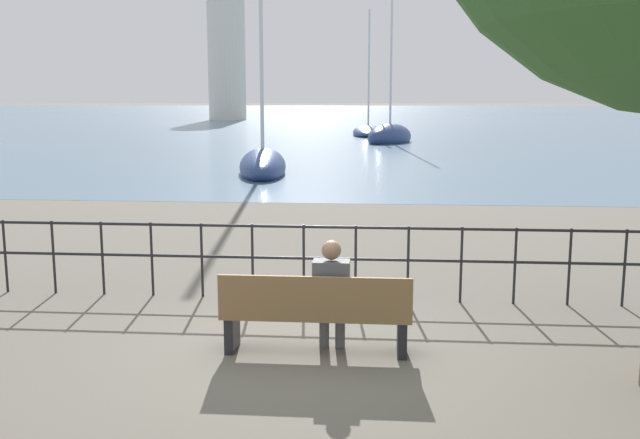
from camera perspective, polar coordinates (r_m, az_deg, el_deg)
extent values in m
plane|color=#605B51|center=(7.97, -0.31, -10.51)|extent=(1000.00, 1000.00, 0.00)
cube|color=slate|center=(168.74, 4.62, 8.63)|extent=(600.00, 300.00, 0.01)
cube|color=brown|center=(7.84, -0.31, -7.59)|extent=(2.07, 0.45, 0.05)
cube|color=brown|center=(7.57, -0.45, -6.24)|extent=(2.07, 0.04, 0.45)
cube|color=black|center=(8.04, -7.04, -8.90)|extent=(0.10, 0.41, 0.40)
cube|color=black|center=(7.88, 6.56, -9.27)|extent=(0.10, 0.41, 0.40)
cylinder|color=#4C4C51|center=(8.04, 0.34, -8.64)|extent=(0.11, 0.11, 0.45)
cylinder|color=#4C4C51|center=(8.03, 1.62, -8.67)|extent=(0.11, 0.11, 0.45)
cube|color=#4C4C51|center=(7.87, 0.95, -6.95)|extent=(0.34, 0.26, 0.14)
cube|color=#4C4C51|center=(7.72, 0.91, -5.42)|extent=(0.40, 0.24, 0.58)
sphere|color=#846047|center=(7.62, 0.91, -2.46)|extent=(0.21, 0.21, 0.21)
cylinder|color=black|center=(11.14, -23.87, -2.71)|extent=(0.04, 0.04, 1.05)
cylinder|color=black|center=(10.82, -20.54, -2.84)|extent=(0.04, 0.04, 1.05)
cylinder|color=black|center=(10.53, -17.01, -2.98)|extent=(0.04, 0.04, 1.05)
cylinder|color=black|center=(10.29, -13.30, -3.10)|extent=(0.04, 0.04, 1.05)
cylinder|color=black|center=(10.09, -9.43, -3.22)|extent=(0.04, 0.04, 1.05)
cylinder|color=black|center=(9.94, -5.42, -3.32)|extent=(0.04, 0.04, 1.05)
cylinder|color=black|center=(9.84, -1.31, -3.42)|extent=(0.04, 0.04, 1.05)
cylinder|color=black|center=(9.80, 2.86, -3.49)|extent=(0.04, 0.04, 1.05)
cylinder|color=black|center=(9.80, 7.06, -3.55)|extent=(0.04, 0.04, 1.05)
cylinder|color=black|center=(9.85, 11.23, -3.59)|extent=(0.04, 0.04, 1.05)
cylinder|color=black|center=(9.96, 15.33, -3.61)|extent=(0.04, 0.04, 1.05)
cylinder|color=black|center=(10.12, 19.32, -3.61)|extent=(0.04, 0.04, 1.05)
cylinder|color=black|center=(10.32, 23.18, -3.59)|extent=(0.04, 0.04, 1.05)
cylinder|color=black|center=(9.71, 0.78, -0.61)|extent=(12.17, 0.04, 0.04)
cylinder|color=black|center=(9.80, 0.77, -3.16)|extent=(12.17, 0.04, 0.04)
ellipsoid|color=navy|center=(46.04, 5.61, 6.57)|extent=(3.95, 5.71, 1.73)
cylinder|color=silver|center=(46.08, 5.73, 13.37)|extent=(0.14, 0.14, 9.90)
ellipsoid|color=navy|center=(55.74, 3.88, 6.97)|extent=(2.46, 8.76, 1.07)
cylinder|color=silver|center=(55.73, 3.93, 11.89)|extent=(0.14, 0.14, 8.93)
ellipsoid|color=navy|center=(27.01, -4.60, 4.29)|extent=(2.69, 6.86, 1.29)
cylinder|color=silver|center=(27.06, -4.76, 15.87)|extent=(0.14, 0.14, 10.14)
cylinder|color=silver|center=(97.47, -7.49, 13.07)|extent=(4.95, 4.95, 17.57)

